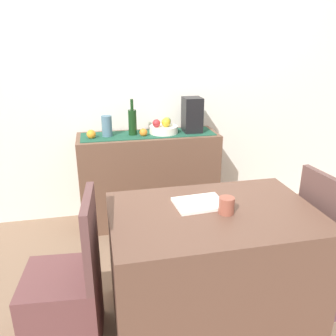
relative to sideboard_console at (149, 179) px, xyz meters
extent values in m
cube|color=#816650|center=(0.08, -0.92, -0.43)|extent=(6.40, 6.40, 0.02)
cube|color=white|center=(0.08, 0.26, 0.93)|extent=(6.40, 0.06, 2.70)
cube|color=brown|center=(0.00, 0.00, 0.00)|extent=(1.25, 0.42, 0.85)
cube|color=#1C4D39|center=(0.00, 0.00, 0.43)|extent=(1.17, 0.32, 0.01)
cylinder|color=white|center=(0.14, 0.00, 0.46)|extent=(0.25, 0.25, 0.06)
sphere|color=gold|center=(0.15, -0.03, 0.53)|extent=(0.08, 0.08, 0.08)
sphere|color=#A8292F|center=(0.07, -0.03, 0.53)|extent=(0.07, 0.07, 0.07)
sphere|color=#88AA44|center=(0.18, 0.04, 0.53)|extent=(0.07, 0.07, 0.07)
cylinder|color=#153515|center=(-0.14, 0.00, 0.54)|extent=(0.07, 0.07, 0.22)
cylinder|color=#153515|center=(-0.14, 0.00, 0.69)|extent=(0.03, 0.03, 0.09)
cube|color=black|center=(0.40, 0.00, 0.58)|extent=(0.16, 0.18, 0.31)
cylinder|color=slate|center=(-0.36, 0.00, 0.52)|extent=(0.09, 0.09, 0.18)
sphere|color=orange|center=(-0.05, -0.05, 0.46)|extent=(0.07, 0.07, 0.07)
sphere|color=orange|center=(-0.49, -0.04, 0.46)|extent=(0.08, 0.08, 0.08)
cube|color=brown|center=(0.16, -1.32, -0.05)|extent=(1.15, 0.76, 0.74)
cube|color=white|center=(0.10, -1.23, 0.33)|extent=(0.29, 0.23, 0.02)
cylinder|color=brown|center=(0.21, -1.35, 0.36)|extent=(0.09, 0.09, 0.09)
cube|color=brown|center=(-0.70, -1.32, -0.20)|extent=(0.43, 0.43, 0.45)
cube|color=brown|center=(-0.52, -1.33, 0.25)|extent=(0.07, 0.40, 0.45)
cube|color=brown|center=(1.01, -1.32, -0.20)|extent=(0.43, 0.43, 0.45)
cube|color=brown|center=(0.83, -1.33, 0.25)|extent=(0.07, 0.40, 0.45)
camera|label=1|loc=(-0.45, -2.93, 1.20)|focal=36.72mm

